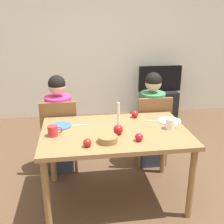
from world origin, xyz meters
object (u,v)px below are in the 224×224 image
Objects in this scene: apple_by_left_plate at (87,143)px; bowl_walnuts at (108,139)px; plate_left at (61,126)px; apple_by_right_mug at (135,114)px; dining_table at (115,139)px; person_left_child at (60,126)px; tv at (160,79)px; tv_stand at (159,103)px; candle_centerpiece at (118,128)px; mug_left at (53,131)px; apple_near_candle at (139,137)px; chair_left at (60,132)px; plate_right at (169,121)px; chair_right at (152,126)px; person_right_child at (151,121)px; mug_right at (170,124)px.

bowl_walnuts is at bearing 19.32° from apple_by_left_plate.
plate_left is 0.79m from apple_by_right_mug.
dining_table is 0.44m from apple_by_right_mug.
person_left_child is 2.41m from tv.
apple_by_right_mug is at bearing 10.25° from plate_left.
tv_stand is 2.07× the size of candle_centerpiece.
apple_near_candle is (0.75, -0.22, -0.01)m from mug_left.
person_left_child reaches higher than plate_left.
chair_left is 2.91× the size of candle_centerpiece.
plate_right is 3.19× the size of apple_by_right_mug.
chair_right reaches higher than dining_table.
tv reaches higher than plate_left.
bowl_walnuts is at bearing -116.72° from tv.
chair_right reaches higher than apple_by_left_plate.
person_right_child reaches higher than chair_right.
candle_centerpiece is 4.34× the size of apple_near_candle.
mug_left is (-0.06, -0.22, 0.04)m from plate_left.
apple_by_left_plate is (-0.82, -0.27, -0.02)m from mug_right.
bowl_walnuts is at bearing -62.34° from person_left_child.
person_right_child is 1.83× the size of tv_stand.
plate_left is at bearing 160.30° from dining_table.
chair_left is at bearing 118.56° from bowl_walnuts.
person_left_child is (-1.11, 0.03, 0.06)m from chair_right.
apple_by_left_plate is at bearing -131.25° from apple_by_right_mug.
chair_left is 0.91m from apple_by_right_mug.
dining_table is at bearing -117.11° from tv_stand.
tv is at bearing 53.06° from mug_left.
dining_table is 19.39× the size of apple_by_left_plate.
chair_right is 3.78× the size of plate_right.
dining_table is 0.63m from plate_right.
person_right_child is 1.11m from bowl_walnuts.
plate_right is at bearing 27.54° from apple_by_left_plate.
candle_centerpiece is at bearing -4.71° from mug_left.
person_right_child is 16.23× the size of apple_by_left_plate.
dining_table is 1.19× the size of person_right_child.
plate_left is at bearing -128.61° from tv.
apple_by_left_plate is 0.83m from apple_by_right_mug.
chair_left is at bearing 129.82° from candle_centerpiece.
person_right_child is at bearing 53.58° from candle_centerpiece.
person_left_child is 1.17m from apple_near_candle.
dining_table is at bearing -164.98° from plate_right.
apple_by_right_mug is (0.78, 0.14, 0.03)m from plate_left.
person_right_child reaches higher than bowl_walnuts.
candle_centerpiece is 2.29× the size of mug_left.
bowl_walnuts is at bearing -161.84° from mug_right.
chair_right is 1.82m from tv.
person_right_child is 1.80m from tv_stand.
plate_left is 2.77× the size of apple_by_right_mug.
chair_right is 0.49m from apple_by_right_mug.
bowl_walnuts is (-1.28, -2.53, 0.54)m from tv_stand.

